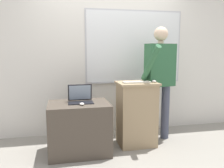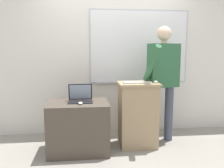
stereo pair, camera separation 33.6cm
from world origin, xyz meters
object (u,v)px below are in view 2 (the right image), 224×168
at_px(side_desk, 79,127).
at_px(laptop, 80,96).
at_px(wireless_keyboard, 137,82).
at_px(computer_mouse_by_laptop, 80,103).
at_px(lectern_podium, 138,114).
at_px(computer_mouse_by_keyboard, 156,82).
at_px(person_presenter, 163,75).

relative_size(side_desk, laptop, 2.45).
bearing_deg(wireless_keyboard, computer_mouse_by_laptop, -167.05).
relative_size(side_desk, computer_mouse_by_laptop, 8.38).
xyz_separation_m(lectern_podium, side_desk, (-0.87, -0.11, -0.13)).
relative_size(lectern_podium, side_desk, 1.15).
distance_m(wireless_keyboard, computer_mouse_by_keyboard, 0.27).
height_order(computer_mouse_by_laptop, computer_mouse_by_keyboard, computer_mouse_by_keyboard).
bearing_deg(lectern_podium, laptop, -176.94).
relative_size(computer_mouse_by_laptop, computer_mouse_by_keyboard, 1.00).
height_order(wireless_keyboard, computer_mouse_by_laptop, wireless_keyboard).
xyz_separation_m(lectern_podium, computer_mouse_by_laptop, (-0.84, -0.25, 0.25)).
height_order(side_desk, computer_mouse_by_laptop, computer_mouse_by_laptop).
relative_size(wireless_keyboard, computer_mouse_by_laptop, 4.04).
bearing_deg(computer_mouse_by_laptop, computer_mouse_by_keyboard, 9.49).
distance_m(side_desk, wireless_keyboard, 1.05).
xyz_separation_m(side_desk, computer_mouse_by_keyboard, (1.11, 0.05, 0.62)).
bearing_deg(person_presenter, wireless_keyboard, -167.86).
xyz_separation_m(laptop, wireless_keyboard, (0.82, -0.01, 0.18)).
bearing_deg(computer_mouse_by_laptop, person_presenter, 16.35).
bearing_deg(computer_mouse_by_keyboard, side_desk, -177.56).
bearing_deg(person_presenter, laptop, 177.34).
relative_size(laptop, wireless_keyboard, 0.85).
xyz_separation_m(person_presenter, wireless_keyboard, (-0.44, -0.18, -0.08)).
height_order(person_presenter, laptop, person_presenter).
relative_size(side_desk, wireless_keyboard, 2.08).
distance_m(person_presenter, computer_mouse_by_laptop, 1.35).
bearing_deg(lectern_podium, side_desk, -172.60).
distance_m(computer_mouse_by_laptop, computer_mouse_by_keyboard, 1.12).
bearing_deg(laptop, computer_mouse_by_keyboard, -1.09).
xyz_separation_m(computer_mouse_by_laptop, computer_mouse_by_keyboard, (1.08, 0.18, 0.25)).
relative_size(laptop, computer_mouse_by_laptop, 3.42).
xyz_separation_m(person_presenter, computer_mouse_by_keyboard, (-0.17, -0.19, -0.07)).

